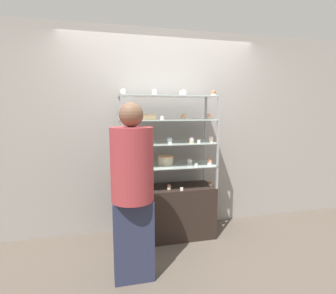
% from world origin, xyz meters
% --- Properties ---
extents(ground_plane, '(20.00, 20.00, 0.00)m').
position_xyz_m(ground_plane, '(0.00, 0.00, 0.00)').
color(ground_plane, brown).
extents(back_wall, '(8.00, 0.05, 2.60)m').
position_xyz_m(back_wall, '(0.00, 0.36, 1.30)').
color(back_wall, gray).
rests_on(back_wall, ground_plane).
extents(display_base, '(1.13, 0.42, 0.64)m').
position_xyz_m(display_base, '(0.00, 0.00, 0.32)').
color(display_base, black).
rests_on(display_base, ground_plane).
extents(display_riser_lower, '(1.13, 0.42, 0.28)m').
position_xyz_m(display_riser_lower, '(0.00, 0.00, 0.90)').
color(display_riser_lower, '#99999E').
rests_on(display_riser_lower, display_base).
extents(display_riser_middle, '(1.13, 0.42, 0.28)m').
position_xyz_m(display_riser_middle, '(0.00, 0.00, 1.17)').
color(display_riser_middle, '#99999E').
rests_on(display_riser_middle, display_riser_lower).
extents(display_riser_upper, '(1.13, 0.42, 0.28)m').
position_xyz_m(display_riser_upper, '(0.00, 0.00, 1.45)').
color(display_riser_upper, '#99999E').
rests_on(display_riser_upper, display_riser_middle).
extents(display_riser_top, '(1.13, 0.42, 0.28)m').
position_xyz_m(display_riser_top, '(0.00, 0.00, 1.72)').
color(display_riser_top, '#99999E').
rests_on(display_riser_top, display_riser_upper).
extents(layer_cake_centerpiece, '(0.19, 0.19, 0.11)m').
position_xyz_m(layer_cake_centerpiece, '(-0.02, 0.05, 0.97)').
color(layer_cake_centerpiece, beige).
rests_on(layer_cake_centerpiece, display_riser_lower).
extents(sheet_cake_frosted, '(0.24, 0.17, 0.06)m').
position_xyz_m(sheet_cake_frosted, '(-0.28, -0.02, 1.50)').
color(sheet_cake_frosted, '#DBBC84').
rests_on(sheet_cake_frosted, display_riser_upper).
extents(cupcake_0, '(0.05, 0.05, 0.06)m').
position_xyz_m(cupcake_0, '(-0.50, -0.03, 0.67)').
color(cupcake_0, '#CCB28C').
rests_on(cupcake_0, display_base).
extents(cupcake_1, '(0.05, 0.05, 0.06)m').
position_xyz_m(cupcake_1, '(-0.01, -0.10, 0.67)').
color(cupcake_1, beige).
rests_on(cupcake_1, display_base).
extents(cupcake_2, '(0.05, 0.05, 0.06)m').
position_xyz_m(cupcake_2, '(0.53, -0.07, 0.67)').
color(cupcake_2, beige).
rests_on(cupcake_2, display_base).
extents(price_tag_0, '(0.04, 0.00, 0.04)m').
position_xyz_m(price_tag_0, '(0.12, -0.19, 0.66)').
color(price_tag_0, white).
rests_on(price_tag_0, display_base).
extents(cupcake_3, '(0.06, 0.06, 0.07)m').
position_xyz_m(cupcake_3, '(-0.49, -0.10, 0.95)').
color(cupcake_3, beige).
rests_on(cupcake_3, display_riser_lower).
extents(cupcake_4, '(0.06, 0.06, 0.07)m').
position_xyz_m(cupcake_4, '(-0.26, -0.10, 0.95)').
color(cupcake_4, '#CCB28C').
rests_on(cupcake_4, display_riser_lower).
extents(cupcake_5, '(0.06, 0.06, 0.07)m').
position_xyz_m(cupcake_5, '(0.26, -0.04, 0.95)').
color(cupcake_5, white).
rests_on(cupcake_5, display_riser_lower).
extents(cupcake_6, '(0.06, 0.06, 0.07)m').
position_xyz_m(cupcake_6, '(0.50, -0.10, 0.95)').
color(cupcake_6, white).
rests_on(cupcake_6, display_riser_lower).
extents(price_tag_1, '(0.04, 0.00, 0.04)m').
position_xyz_m(price_tag_1, '(0.29, -0.19, 0.94)').
color(price_tag_1, white).
rests_on(price_tag_1, display_riser_lower).
extents(cupcake_7, '(0.06, 0.06, 0.07)m').
position_xyz_m(cupcake_7, '(-0.49, -0.10, 1.23)').
color(cupcake_7, beige).
rests_on(cupcake_7, display_riser_middle).
extents(cupcake_8, '(0.06, 0.06, 0.07)m').
position_xyz_m(cupcake_8, '(-0.24, -0.09, 1.23)').
color(cupcake_8, '#CCB28C').
rests_on(cupcake_8, display_riser_middle).
extents(cupcake_9, '(0.06, 0.06, 0.07)m').
position_xyz_m(cupcake_9, '(0.00, -0.08, 1.23)').
color(cupcake_9, white).
rests_on(cupcake_9, display_riser_middle).
extents(cupcake_10, '(0.06, 0.06, 0.07)m').
position_xyz_m(cupcake_10, '(0.26, -0.10, 1.23)').
color(cupcake_10, '#CCB28C').
rests_on(cupcake_10, display_riser_middle).
extents(cupcake_11, '(0.06, 0.06, 0.07)m').
position_xyz_m(cupcake_11, '(0.52, -0.08, 1.23)').
color(cupcake_11, '#CCB28C').
rests_on(cupcake_11, display_riser_middle).
extents(price_tag_2, '(0.04, 0.00, 0.04)m').
position_xyz_m(price_tag_2, '(0.32, -0.19, 1.21)').
color(price_tag_2, white).
rests_on(price_tag_2, display_riser_middle).
extents(cupcake_12, '(0.06, 0.06, 0.07)m').
position_xyz_m(cupcake_12, '(-0.52, -0.10, 1.50)').
color(cupcake_12, '#CCB28C').
rests_on(cupcake_12, display_riser_upper).
extents(cupcake_13, '(0.06, 0.06, 0.07)m').
position_xyz_m(cupcake_13, '(0.18, -0.04, 1.50)').
color(cupcake_13, '#CCB28C').
rests_on(cupcake_13, display_riser_upper).
extents(cupcake_14, '(0.06, 0.06, 0.07)m').
position_xyz_m(cupcake_14, '(0.50, -0.04, 1.50)').
color(cupcake_14, beige).
rests_on(cupcake_14, display_riser_upper).
extents(price_tag_3, '(0.04, 0.00, 0.04)m').
position_xyz_m(price_tag_3, '(-0.12, -0.19, 1.49)').
color(price_tag_3, white).
rests_on(price_tag_3, display_riser_upper).
extents(cupcake_15, '(0.06, 0.06, 0.07)m').
position_xyz_m(cupcake_15, '(-0.52, -0.04, 1.78)').
color(cupcake_15, beige).
rests_on(cupcake_15, display_riser_top).
extents(cupcake_16, '(0.06, 0.06, 0.07)m').
position_xyz_m(cupcake_16, '(-0.17, -0.05, 1.78)').
color(cupcake_16, white).
rests_on(cupcake_16, display_riser_top).
extents(cupcake_17, '(0.06, 0.06, 0.07)m').
position_xyz_m(cupcake_17, '(0.17, -0.06, 1.78)').
color(cupcake_17, white).
rests_on(cupcake_17, display_riser_top).
extents(cupcake_18, '(0.06, 0.06, 0.07)m').
position_xyz_m(cupcake_18, '(0.52, -0.12, 1.78)').
color(cupcake_18, beige).
rests_on(cupcake_18, display_riser_top).
extents(price_tag_4, '(0.04, 0.00, 0.04)m').
position_xyz_m(price_tag_4, '(0.10, -0.19, 1.77)').
color(price_tag_4, white).
rests_on(price_tag_4, display_riser_top).
extents(customer_figure, '(0.38, 0.38, 1.64)m').
position_xyz_m(customer_figure, '(-0.51, -0.73, 0.88)').
color(customer_figure, '#282D47').
rests_on(customer_figure, ground_plane).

